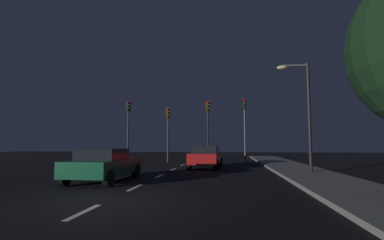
{
  "coord_description": "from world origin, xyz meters",
  "views": [
    {
      "loc": [
        3.41,
        -7.72,
        1.63
      ],
      "look_at": [
        0.8,
        13.25,
        3.39
      ],
      "focal_mm": 26.5,
      "sensor_mm": 36.0,
      "label": 1
    }
  ],
  "objects_px": {
    "traffic_signal_far_right": "(245,118)",
    "car_adjacent_lane": "(104,164)",
    "traffic_signal_center_right": "(208,120)",
    "traffic_signal_center_left": "(168,124)",
    "traffic_signal_far_left": "(128,120)",
    "street_lamp_right": "(303,105)",
    "car_stopped_ahead": "(206,156)"
  },
  "relations": [
    {
      "from": "traffic_signal_far_left",
      "to": "traffic_signal_center_left",
      "type": "xyz_separation_m",
      "value": [
        3.56,
        -0.0,
        -0.4
      ]
    },
    {
      "from": "traffic_signal_center_right",
      "to": "street_lamp_right",
      "type": "height_order",
      "value": "street_lamp_right"
    },
    {
      "from": "traffic_signal_center_left",
      "to": "street_lamp_right",
      "type": "xyz_separation_m",
      "value": [
        9.13,
        -7.95,
        0.38
      ]
    },
    {
      "from": "traffic_signal_center_right",
      "to": "car_stopped_ahead",
      "type": "distance_m",
      "value": 5.5
    },
    {
      "from": "car_adjacent_lane",
      "to": "traffic_signal_far_left",
      "type": "bearing_deg",
      "value": 105.4
    },
    {
      "from": "car_adjacent_lane",
      "to": "street_lamp_right",
      "type": "distance_m",
      "value": 10.64
    },
    {
      "from": "traffic_signal_far_left",
      "to": "traffic_signal_center_right",
      "type": "distance_m",
      "value": 6.98
    },
    {
      "from": "car_stopped_ahead",
      "to": "traffic_signal_center_right",
      "type": "bearing_deg",
      "value": 92.16
    },
    {
      "from": "traffic_signal_center_left",
      "to": "street_lamp_right",
      "type": "height_order",
      "value": "street_lamp_right"
    },
    {
      "from": "car_adjacent_lane",
      "to": "traffic_signal_far_right",
      "type": "bearing_deg",
      "value": 60.66
    },
    {
      "from": "traffic_signal_far_left",
      "to": "traffic_signal_far_right",
      "type": "height_order",
      "value": "traffic_signal_far_right"
    },
    {
      "from": "car_stopped_ahead",
      "to": "traffic_signal_center_left",
      "type": "bearing_deg",
      "value": 127.51
    },
    {
      "from": "traffic_signal_center_right",
      "to": "car_adjacent_lane",
      "type": "height_order",
      "value": "traffic_signal_center_right"
    },
    {
      "from": "traffic_signal_far_left",
      "to": "traffic_signal_center_left",
      "type": "bearing_deg",
      "value": -0.02
    },
    {
      "from": "traffic_signal_far_right",
      "to": "street_lamp_right",
      "type": "relative_size",
      "value": 0.89
    },
    {
      "from": "car_stopped_ahead",
      "to": "car_adjacent_lane",
      "type": "height_order",
      "value": "car_stopped_ahead"
    },
    {
      "from": "traffic_signal_far_left",
      "to": "traffic_signal_far_right",
      "type": "relative_size",
      "value": 0.99
    },
    {
      "from": "traffic_signal_far_right",
      "to": "car_adjacent_lane",
      "type": "relative_size",
      "value": 1.27
    },
    {
      "from": "traffic_signal_center_left",
      "to": "traffic_signal_center_right",
      "type": "distance_m",
      "value": 3.43
    },
    {
      "from": "traffic_signal_center_right",
      "to": "traffic_signal_far_right",
      "type": "bearing_deg",
      "value": 0.01
    },
    {
      "from": "traffic_signal_center_left",
      "to": "car_adjacent_lane",
      "type": "height_order",
      "value": "traffic_signal_center_left"
    },
    {
      "from": "car_stopped_ahead",
      "to": "street_lamp_right",
      "type": "distance_m",
      "value": 7.06
    },
    {
      "from": "traffic_signal_far_left",
      "to": "street_lamp_right",
      "type": "height_order",
      "value": "street_lamp_right"
    },
    {
      "from": "car_stopped_ahead",
      "to": "car_adjacent_lane",
      "type": "distance_m",
      "value": 8.26
    },
    {
      "from": "traffic_signal_center_left",
      "to": "traffic_signal_far_right",
      "type": "distance_m",
      "value": 6.49
    },
    {
      "from": "traffic_signal_far_left",
      "to": "car_adjacent_lane",
      "type": "xyz_separation_m",
      "value": [
        3.3,
        -11.99,
        -2.97
      ]
    },
    {
      "from": "traffic_signal_center_right",
      "to": "traffic_signal_far_right",
      "type": "distance_m",
      "value": 3.06
    },
    {
      "from": "street_lamp_right",
      "to": "car_adjacent_lane",
      "type": "bearing_deg",
      "value": -156.72
    },
    {
      "from": "street_lamp_right",
      "to": "traffic_signal_center_right",
      "type": "bearing_deg",
      "value": 125.72
    },
    {
      "from": "traffic_signal_far_right",
      "to": "street_lamp_right",
      "type": "xyz_separation_m",
      "value": [
        2.65,
        -7.95,
        -0.05
      ]
    },
    {
      "from": "traffic_signal_center_left",
      "to": "street_lamp_right",
      "type": "bearing_deg",
      "value": -41.02
    },
    {
      "from": "traffic_signal_far_left",
      "to": "traffic_signal_far_right",
      "type": "bearing_deg",
      "value": 0.0
    }
  ]
}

